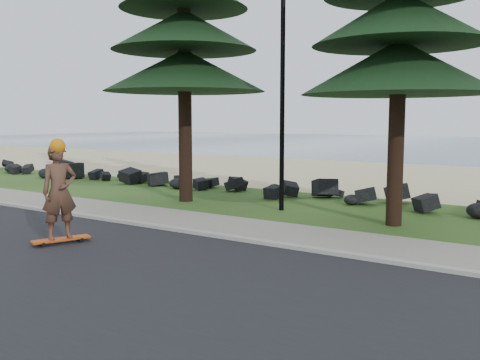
{
  "coord_description": "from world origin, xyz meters",
  "views": [
    {
      "loc": [
        7.71,
        -10.51,
        2.68
      ],
      "look_at": [
        0.66,
        0.0,
        1.24
      ],
      "focal_mm": 40.0,
      "sensor_mm": 36.0,
      "label": 1
    }
  ],
  "objects": [
    {
      "name": "lamp_post",
      "position": [
        0.0,
        3.2,
        4.13
      ],
      "size": [
        0.25,
        0.14,
        8.14
      ],
      "color": "black",
      "rests_on": "ground"
    },
    {
      "name": "beach_sand",
      "position": [
        0.0,
        14.5,
        0.01
      ],
      "size": [
        160.0,
        15.0,
        0.01
      ],
      "primitive_type": "cube",
      "color": "beige",
      "rests_on": "ground"
    },
    {
      "name": "ground",
      "position": [
        0.0,
        0.0,
        0.0
      ],
      "size": [
        160.0,
        160.0,
        0.0
      ],
      "primitive_type": "plane",
      "color": "#304A17",
      "rests_on": "ground"
    },
    {
      "name": "skateboarder",
      "position": [
        -1.77,
        -3.29,
        1.14
      ],
      "size": [
        0.73,
        1.24,
        2.26
      ],
      "rotation": [
        0.0,
        0.0,
        1.19
      ],
      "color": "#BC3E0B",
      "rests_on": "ground"
    },
    {
      "name": "kerb",
      "position": [
        0.0,
        -0.9,
        0.05
      ],
      "size": [
        160.0,
        0.2,
        0.1
      ],
      "primitive_type": "cube",
      "color": "#A09A90",
      "rests_on": "ground"
    },
    {
      "name": "sidewalk",
      "position": [
        0.0,
        0.2,
        0.04
      ],
      "size": [
        160.0,
        2.0,
        0.08
      ],
      "primitive_type": "cube",
      "color": "gray",
      "rests_on": "ground"
    },
    {
      "name": "seawall_boulders",
      "position": [
        0.0,
        5.6,
        0.0
      ],
      "size": [
        60.0,
        2.4,
        1.1
      ],
      "primitive_type": null,
      "color": "black",
      "rests_on": "ground"
    },
    {
      "name": "road",
      "position": [
        0.0,
        -4.5,
        0.01
      ],
      "size": [
        160.0,
        7.0,
        0.02
      ],
      "primitive_type": "cube",
      "color": "black",
      "rests_on": "ground"
    }
  ]
}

